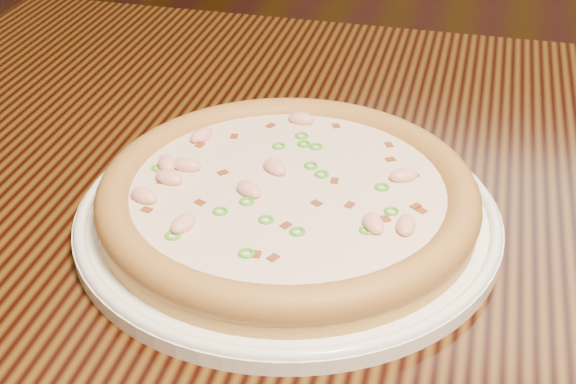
# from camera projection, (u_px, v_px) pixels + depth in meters

# --- Properties ---
(hero_table) EXTENTS (1.20, 0.80, 0.75)m
(hero_table) POSITION_uv_depth(u_px,v_px,m) (431.00, 301.00, 0.72)
(hero_table) COLOR black
(hero_table) RESTS_ON ground
(plate) EXTENTS (0.34, 0.34, 0.02)m
(plate) POSITION_uv_depth(u_px,v_px,m) (288.00, 214.00, 0.64)
(plate) COLOR white
(plate) RESTS_ON hero_table
(pizza) EXTENTS (0.30, 0.30, 0.03)m
(pizza) POSITION_uv_depth(u_px,v_px,m) (288.00, 195.00, 0.63)
(pizza) COLOR tan
(pizza) RESTS_ON plate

